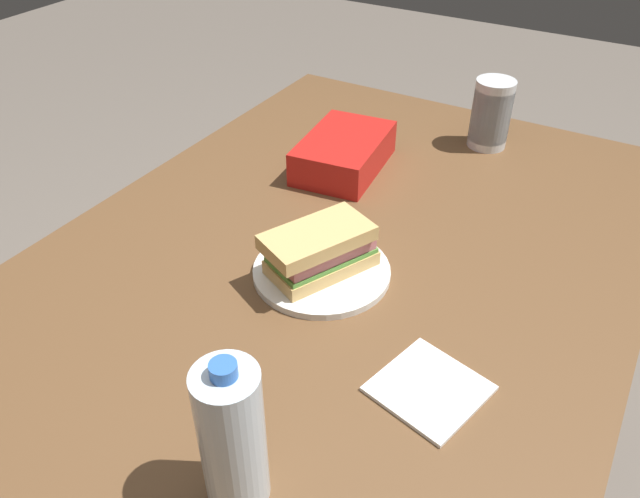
{
  "coord_description": "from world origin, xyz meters",
  "views": [
    {
      "loc": [
        0.63,
        0.4,
        1.4
      ],
      "look_at": [
        -0.07,
        -0.0,
        0.8
      ],
      "focal_mm": 35.43,
      "sensor_mm": 36.0,
      "label": 1
    }
  ],
  "objects": [
    {
      "name": "water_bottle_tall",
      "position": [
        0.32,
        0.12,
        0.85
      ],
      "size": [
        0.07,
        0.07,
        0.21
      ],
      "color": "silver",
      "rests_on": "dining_table"
    },
    {
      "name": "dining_table",
      "position": [
        0.0,
        0.0,
        0.67
      ],
      "size": [
        1.63,
        0.95,
        0.75
      ],
      "color": "brown",
      "rests_on": "ground_plane"
    },
    {
      "name": "chip_bag",
      "position": [
        -0.4,
        -0.14,
        0.79
      ],
      "size": [
        0.25,
        0.18,
        0.07
      ],
      "primitive_type": "cube",
      "rotation": [
        0.0,
        0.0,
        3.26
      ],
      "color": "red",
      "rests_on": "dining_table"
    },
    {
      "name": "paper_plate",
      "position": [
        -0.07,
        -0.0,
        0.76
      ],
      "size": [
        0.22,
        0.22,
        0.01
      ],
      "primitive_type": "cylinder",
      "color": "white",
      "rests_on": "dining_table"
    },
    {
      "name": "sandwich",
      "position": [
        -0.06,
        -0.0,
        0.81
      ],
      "size": [
        0.21,
        0.15,
        0.08
      ],
      "color": "#DBB26B",
      "rests_on": "paper_plate"
    },
    {
      "name": "plastic_cup_stack",
      "position": [
        -0.65,
        0.09,
        0.83
      ],
      "size": [
        0.08,
        0.08,
        0.15
      ],
      "color": "silver",
      "rests_on": "dining_table"
    },
    {
      "name": "paper_napkin",
      "position": [
        0.07,
        0.25,
        0.76
      ],
      "size": [
        0.16,
        0.16,
        0.01
      ],
      "primitive_type": "cube",
      "rotation": [
        0.0,
        0.0,
        1.32
      ],
      "color": "white",
      "rests_on": "dining_table"
    }
  ]
}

